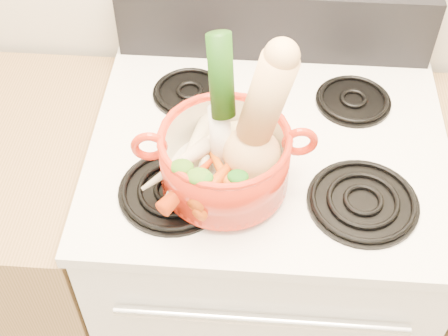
# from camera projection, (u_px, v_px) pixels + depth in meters

# --- Properties ---
(stove_body) EXTENTS (0.76, 0.65, 0.92)m
(stove_body) POSITION_uv_depth(u_px,v_px,m) (260.00, 264.00, 1.73)
(stove_body) COLOR white
(stove_body) RESTS_ON floor
(cooktop) EXTENTS (0.78, 0.67, 0.03)m
(cooktop) POSITION_uv_depth(u_px,v_px,m) (269.00, 146.00, 1.37)
(cooktop) COLOR silver
(cooktop) RESTS_ON stove_body
(control_backsplash) EXTENTS (0.76, 0.05, 0.18)m
(control_backsplash) POSITION_uv_depth(u_px,v_px,m) (275.00, 25.00, 1.49)
(control_backsplash) COLOR black
(control_backsplash) RESTS_ON cooktop
(oven_handle) EXTENTS (0.60, 0.02, 0.02)m
(oven_handle) POSITION_uv_depth(u_px,v_px,m) (260.00, 320.00, 1.26)
(oven_handle) COLOR silver
(oven_handle) RESTS_ON stove_body
(burner_front_left) EXTENTS (0.22, 0.22, 0.02)m
(burner_front_left) POSITION_uv_depth(u_px,v_px,m) (173.00, 190.00, 1.26)
(burner_front_left) COLOR black
(burner_front_left) RESTS_ON cooktop
(burner_front_right) EXTENTS (0.22, 0.22, 0.02)m
(burner_front_right) POSITION_uv_depth(u_px,v_px,m) (363.00, 201.00, 1.24)
(burner_front_right) COLOR black
(burner_front_right) RESTS_ON cooktop
(burner_back_left) EXTENTS (0.17, 0.17, 0.02)m
(burner_back_left) POSITION_uv_depth(u_px,v_px,m) (190.00, 91.00, 1.46)
(burner_back_left) COLOR black
(burner_back_left) RESTS_ON cooktop
(burner_back_right) EXTENTS (0.17, 0.17, 0.02)m
(burner_back_right) POSITION_uv_depth(u_px,v_px,m) (353.00, 99.00, 1.44)
(burner_back_right) COLOR black
(burner_back_right) RESTS_ON cooktop
(dutch_oven) EXTENTS (0.28, 0.28, 0.13)m
(dutch_oven) POSITION_uv_depth(u_px,v_px,m) (225.00, 159.00, 1.22)
(dutch_oven) COLOR #B7230F
(dutch_oven) RESTS_ON burner_front_left
(pot_handle_left) EXTENTS (0.07, 0.02, 0.07)m
(pot_handle_left) POSITION_uv_depth(u_px,v_px,m) (149.00, 146.00, 1.18)
(pot_handle_left) COLOR #B7230F
(pot_handle_left) RESTS_ON dutch_oven
(pot_handle_right) EXTENTS (0.07, 0.02, 0.07)m
(pot_handle_right) POSITION_uv_depth(u_px,v_px,m) (300.00, 142.00, 1.19)
(pot_handle_right) COLOR #B7230F
(pot_handle_right) RESTS_ON dutch_oven
(squash) EXTENTS (0.21, 0.17, 0.31)m
(squash) POSITION_uv_depth(u_px,v_px,m) (253.00, 118.00, 1.14)
(squash) COLOR #E0B272
(squash) RESTS_ON dutch_oven
(leek) EXTENTS (0.08, 0.12, 0.31)m
(leek) POSITION_uv_depth(u_px,v_px,m) (221.00, 106.00, 1.15)
(leek) COLOR silver
(leek) RESTS_ON dutch_oven
(ginger) EXTENTS (0.10, 0.07, 0.05)m
(ginger) POSITION_uv_depth(u_px,v_px,m) (241.00, 135.00, 1.28)
(ginger) COLOR tan
(ginger) RESTS_ON dutch_oven
(parsnip_0) EXTENTS (0.05, 0.21, 0.06)m
(parsnip_0) POSITION_uv_depth(u_px,v_px,m) (205.00, 152.00, 1.25)
(parsnip_0) COLOR beige
(parsnip_0) RESTS_ON dutch_oven
(parsnip_1) EXTENTS (0.11, 0.21, 0.06)m
(parsnip_1) POSITION_uv_depth(u_px,v_px,m) (189.00, 156.00, 1.23)
(parsnip_1) COLOR beige
(parsnip_1) RESTS_ON dutch_oven
(parsnip_2) EXTENTS (0.05, 0.18, 0.05)m
(parsnip_2) POSITION_uv_depth(u_px,v_px,m) (207.00, 147.00, 1.24)
(parsnip_2) COLOR #EFE7C2
(parsnip_2) RESTS_ON dutch_oven
(parsnip_3) EXTENTS (0.15, 0.14, 0.05)m
(parsnip_3) POSITION_uv_depth(u_px,v_px,m) (176.00, 165.00, 1.21)
(parsnip_3) COLOR beige
(parsnip_3) RESTS_ON dutch_oven
(carrot_0) EXTENTS (0.10, 0.15, 0.04)m
(carrot_0) POSITION_uv_depth(u_px,v_px,m) (221.00, 189.00, 1.19)
(carrot_0) COLOR #DC500B
(carrot_0) RESTS_ON dutch_oven
(carrot_1) EXTENTS (0.12, 0.15, 0.05)m
(carrot_1) POSITION_uv_depth(u_px,v_px,m) (189.00, 184.00, 1.19)
(carrot_1) COLOR red
(carrot_1) RESTS_ON dutch_oven
(carrot_2) EXTENTS (0.10, 0.16, 0.04)m
(carrot_2) POSITION_uv_depth(u_px,v_px,m) (221.00, 171.00, 1.20)
(carrot_2) COLOR #C55A09
(carrot_2) RESTS_ON dutch_oven
(carrot_3) EXTENTS (0.11, 0.16, 0.05)m
(carrot_3) POSITION_uv_depth(u_px,v_px,m) (218.00, 179.00, 1.18)
(carrot_3) COLOR #B84509
(carrot_3) RESTS_ON dutch_oven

